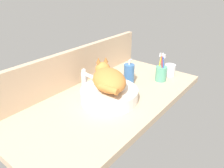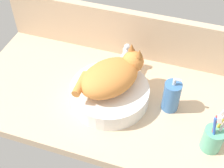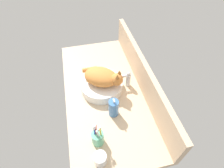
{
  "view_description": "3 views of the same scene",
  "coord_description": "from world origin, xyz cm",
  "px_view_note": "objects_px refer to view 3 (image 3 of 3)",
  "views": [
    {
      "loc": [
        -83.81,
        -69.33,
        62.62
      ],
      "look_at": [
        1.46,
        -1.1,
        8.42
      ],
      "focal_mm": 35.0,
      "sensor_mm": 36.0,
      "label": 1
    },
    {
      "loc": [
        24.7,
        -81.72,
        96.88
      ],
      "look_at": [
        -0.7,
        -4.07,
        11.6
      ],
      "focal_mm": 50.0,
      "sensor_mm": 36.0,
      "label": 2
    },
    {
      "loc": [
        84.51,
        -14.46,
        102.3
      ],
      "look_at": [
        4.42,
        4.32,
        10.56
      ],
      "focal_mm": 28.0,
      "sensor_mm": 36.0,
      "label": 3
    }
  ],
  "objects_px": {
    "cat": "(103,77)",
    "soap_dispenser": "(114,108)",
    "faucet": "(127,79)",
    "sink_basin": "(102,85)",
    "water_glass": "(100,159)",
    "toothbrush_cup": "(98,138)"
  },
  "relations": [
    {
      "from": "cat",
      "to": "soap_dispenser",
      "type": "height_order",
      "value": "cat"
    },
    {
      "from": "cat",
      "to": "faucet",
      "type": "height_order",
      "value": "cat"
    },
    {
      "from": "cat",
      "to": "faucet",
      "type": "distance_m",
      "value": 0.19
    },
    {
      "from": "sink_basin",
      "to": "soap_dispenser",
      "type": "relative_size",
      "value": 1.92
    },
    {
      "from": "water_glass",
      "to": "soap_dispenser",
      "type": "bearing_deg",
      "value": 153.45
    },
    {
      "from": "cat",
      "to": "toothbrush_cup",
      "type": "height_order",
      "value": "cat"
    },
    {
      "from": "faucet",
      "to": "cat",
      "type": "bearing_deg",
      "value": -91.33
    },
    {
      "from": "cat",
      "to": "sink_basin",
      "type": "bearing_deg",
      "value": -119.56
    },
    {
      "from": "cat",
      "to": "soap_dispenser",
      "type": "bearing_deg",
      "value": 5.64
    },
    {
      "from": "cat",
      "to": "toothbrush_cup",
      "type": "distance_m",
      "value": 0.43
    },
    {
      "from": "faucet",
      "to": "soap_dispenser",
      "type": "relative_size",
      "value": 0.82
    },
    {
      "from": "sink_basin",
      "to": "soap_dispenser",
      "type": "xyz_separation_m",
      "value": [
        0.24,
        0.04,
        0.03
      ]
    },
    {
      "from": "soap_dispenser",
      "to": "cat",
      "type": "bearing_deg",
      "value": -174.36
    },
    {
      "from": "sink_basin",
      "to": "cat",
      "type": "bearing_deg",
      "value": 60.44
    },
    {
      "from": "water_glass",
      "to": "toothbrush_cup",
      "type": "bearing_deg",
      "value": 175.98
    },
    {
      "from": "sink_basin",
      "to": "water_glass",
      "type": "height_order",
      "value": "water_glass"
    },
    {
      "from": "faucet",
      "to": "water_glass",
      "type": "xyz_separation_m",
      "value": [
        0.52,
        -0.3,
        -0.04
      ]
    },
    {
      "from": "sink_basin",
      "to": "water_glass",
      "type": "xyz_separation_m",
      "value": [
        0.53,
        -0.11,
        -0.0
      ]
    },
    {
      "from": "water_glass",
      "to": "faucet",
      "type": "bearing_deg",
      "value": 149.81
    },
    {
      "from": "faucet",
      "to": "toothbrush_cup",
      "type": "relative_size",
      "value": 0.73
    },
    {
      "from": "faucet",
      "to": "soap_dispenser",
      "type": "height_order",
      "value": "soap_dispenser"
    },
    {
      "from": "faucet",
      "to": "toothbrush_cup",
      "type": "height_order",
      "value": "toothbrush_cup"
    }
  ]
}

